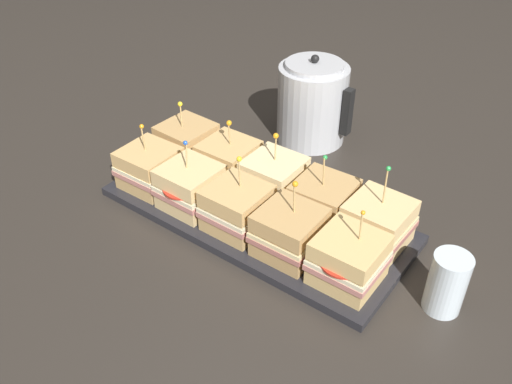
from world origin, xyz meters
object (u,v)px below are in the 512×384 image
object	(u,v)px
sandwich_front_far_left	(150,168)
sandwich_back_center	(274,179)
sandwich_front_center	(237,208)
sandwich_back_far_left	(187,143)
sandwich_front_far_right	(348,260)
sandwich_back_right	(323,201)
sandwich_back_left	(229,161)
sandwich_front_left	(190,187)
sandwich_front_right	(289,232)
drinking_glass	(447,283)
kettle_steel	(312,103)
sandwich_back_far_right	(378,223)
serving_platter	(256,214)

from	to	relation	value
sandwich_front_far_left	sandwich_back_center	xyz separation A→B (m)	(0.25, 0.13, 0.00)
sandwich_front_center	sandwich_back_far_left	xyz separation A→B (m)	(-0.25, 0.12, 0.00)
sandwich_front_far_right	sandwich_back_right	distance (m)	0.17
sandwich_front_far_right	sandwich_back_center	world-z (taller)	same
sandwich_back_far_left	sandwich_back_left	distance (m)	0.12
sandwich_front_left	sandwich_back_left	distance (m)	0.13
sandwich_front_left	sandwich_back_far_left	size ratio (longest dim) A/B	1.00
sandwich_front_far_left	sandwich_back_far_left	size ratio (longest dim) A/B	0.97
sandwich_front_left	sandwich_back_right	distance (m)	0.28
sandwich_front_right	drinking_glass	distance (m)	0.29
sandwich_back_center	kettle_steel	bearing A→B (deg)	106.52
sandwich_front_center	sandwich_back_right	size ratio (longest dim) A/B	1.02
sandwich_back_left	kettle_steel	world-z (taller)	kettle_steel
sandwich_front_far_left	sandwich_back_far_left	xyz separation A→B (m)	(-0.00, 0.12, 0.00)
sandwich_front_right	sandwich_back_far_right	size ratio (longest dim) A/B	0.92
sandwich_front_far_right	drinking_glass	world-z (taller)	sandwich_front_far_right
sandwich_front_right	sandwich_back_left	size ratio (longest dim) A/B	1.09
serving_platter	sandwich_back_left	bearing A→B (deg)	152.89
sandwich_back_far_left	serving_platter	bearing A→B (deg)	-13.87
sandwich_back_far_left	kettle_steel	xyz separation A→B (m)	(0.16, 0.29, 0.04)
sandwich_front_center	drinking_glass	distance (m)	0.41
sandwich_front_far_right	sandwich_back_left	world-z (taller)	sandwich_front_far_right
sandwich_back_left	sandwich_back_far_right	xyz separation A→B (m)	(0.37, -0.00, 0.00)
serving_platter	sandwich_back_far_left	distance (m)	0.26
sandwich_front_center	kettle_steel	bearing A→B (deg)	101.32
sandwich_front_left	kettle_steel	xyz separation A→B (m)	(0.04, 0.41, 0.04)
serving_platter	sandwich_front_far_right	world-z (taller)	sandwich_front_far_right
sandwich_front_center	sandwich_back_far_right	distance (m)	0.27
sandwich_front_far_left	sandwich_back_far_right	bearing A→B (deg)	14.10
sandwich_front_right	sandwich_front_far_right	world-z (taller)	sandwich_front_right
sandwich_front_far_left	sandwich_front_left	world-z (taller)	sandwich_front_left
serving_platter	sandwich_back_center	world-z (taller)	sandwich_back_center
sandwich_back_left	drinking_glass	distance (m)	0.53
sandwich_front_left	sandwich_back_center	world-z (taller)	same
serving_platter	sandwich_back_far_right	bearing A→B (deg)	13.90
sandwich_back_far_left	sandwich_back_right	bearing A→B (deg)	-0.11
sandwich_front_right	kettle_steel	bearing A→B (deg)	116.84
sandwich_back_right	sandwich_back_left	bearing A→B (deg)	179.43
sandwich_front_left	sandwich_back_right	world-z (taller)	sandwich_back_right
serving_platter	sandwich_back_right	world-z (taller)	sandwich_back_right
sandwich_front_right	sandwich_back_right	world-z (taller)	sandwich_front_right
kettle_steel	sandwich_front_right	bearing A→B (deg)	-63.16
sandwich_back_far_left	sandwich_back_far_right	distance (m)	0.49
sandwich_back_center	drinking_glass	bearing A→B (deg)	-9.62
sandwich_front_left	sandwich_back_right	xyz separation A→B (m)	(0.25, 0.12, -0.00)
sandwich_front_far_right	sandwich_back_far_left	bearing A→B (deg)	166.15
sandwich_back_left	sandwich_back_center	xyz separation A→B (m)	(0.12, 0.00, 0.00)
sandwich_front_center	sandwich_back_right	distance (m)	0.18
sandwich_front_far_left	kettle_steel	size ratio (longest dim) A/B	0.66
sandwich_back_left	kettle_steel	size ratio (longest dim) A/B	0.65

